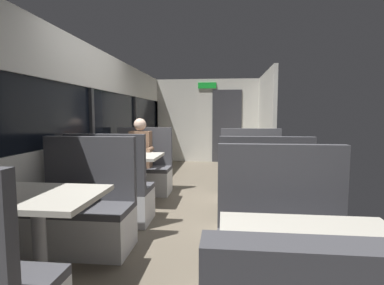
# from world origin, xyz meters

# --- Properties ---
(ground_plane) EXTENTS (3.30, 9.20, 0.02)m
(ground_plane) POSITION_xyz_m (0.00, 0.00, -0.01)
(ground_plane) COLOR #665B4C
(carriage_window_panel_left) EXTENTS (0.09, 8.48, 2.30)m
(carriage_window_panel_left) POSITION_xyz_m (-1.45, 0.00, 1.11)
(carriage_window_panel_left) COLOR beige
(carriage_window_panel_left) RESTS_ON ground_plane
(carriage_end_bulkhead) EXTENTS (2.90, 0.11, 2.30)m
(carriage_end_bulkhead) POSITION_xyz_m (0.06, 4.19, 1.14)
(carriage_end_bulkhead) COLOR beige
(carriage_end_bulkhead) RESTS_ON ground_plane
(carriage_aisle_panel_right) EXTENTS (0.08, 2.40, 2.30)m
(carriage_aisle_panel_right) POSITION_xyz_m (1.45, 3.00, 1.15)
(carriage_aisle_panel_right) COLOR beige
(carriage_aisle_panel_right) RESTS_ON ground_plane
(dining_table_near_window) EXTENTS (0.90, 0.70, 0.74)m
(dining_table_near_window) POSITION_xyz_m (-0.89, -2.09, 0.64)
(dining_table_near_window) COLOR #9E9EA3
(dining_table_near_window) RESTS_ON ground_plane
(bench_near_window_facing_entry) EXTENTS (0.95, 0.50, 1.10)m
(bench_near_window_facing_entry) POSITION_xyz_m (-0.89, -1.39, 0.33)
(bench_near_window_facing_entry) COLOR silver
(bench_near_window_facing_entry) RESTS_ON ground_plane
(dining_table_mid_window) EXTENTS (0.90, 0.70, 0.74)m
(dining_table_mid_window) POSITION_xyz_m (-0.89, 0.03, 0.64)
(dining_table_mid_window) COLOR #9E9EA3
(dining_table_mid_window) RESTS_ON ground_plane
(bench_mid_window_facing_end) EXTENTS (0.95, 0.50, 1.10)m
(bench_mid_window_facing_end) POSITION_xyz_m (-0.89, -0.67, 0.33)
(bench_mid_window_facing_end) COLOR silver
(bench_mid_window_facing_end) RESTS_ON ground_plane
(bench_mid_window_facing_entry) EXTENTS (0.95, 0.50, 1.10)m
(bench_mid_window_facing_entry) POSITION_xyz_m (-0.89, 0.73, 0.33)
(bench_mid_window_facing_entry) COLOR silver
(bench_mid_window_facing_entry) RESTS_ON ground_plane
(dining_table_front_aisle) EXTENTS (0.90, 0.70, 0.74)m
(dining_table_front_aisle) POSITION_xyz_m (0.89, -2.69, 0.64)
(dining_table_front_aisle) COLOR #9E9EA3
(dining_table_front_aisle) RESTS_ON ground_plane
(bench_front_aisle_facing_entry) EXTENTS (0.95, 0.50, 1.10)m
(bench_front_aisle_facing_entry) POSITION_xyz_m (0.89, -1.99, 0.33)
(bench_front_aisle_facing_entry) COLOR silver
(bench_front_aisle_facing_entry) RESTS_ON ground_plane
(dining_table_rear_aisle) EXTENTS (0.90, 0.70, 0.74)m
(dining_table_rear_aisle) POSITION_xyz_m (0.89, -0.17, 0.64)
(dining_table_rear_aisle) COLOR #9E9EA3
(dining_table_rear_aisle) RESTS_ON ground_plane
(bench_rear_aisle_facing_end) EXTENTS (0.95, 0.50, 1.10)m
(bench_rear_aisle_facing_end) POSITION_xyz_m (0.89, -0.87, 0.33)
(bench_rear_aisle_facing_end) COLOR silver
(bench_rear_aisle_facing_end) RESTS_ON ground_plane
(bench_rear_aisle_facing_entry) EXTENTS (0.95, 0.50, 1.10)m
(bench_rear_aisle_facing_entry) POSITION_xyz_m (0.89, 0.53, 0.33)
(bench_rear_aisle_facing_entry) COLOR silver
(bench_rear_aisle_facing_entry) RESTS_ON ground_plane
(seated_passenger) EXTENTS (0.47, 0.55, 1.26)m
(seated_passenger) POSITION_xyz_m (-0.89, 0.66, 0.54)
(seated_passenger) COLOR #26262D
(seated_passenger) RESTS_ON ground_plane
(coffee_cup_primary) EXTENTS (0.07, 0.07, 0.09)m
(coffee_cup_primary) POSITION_xyz_m (-1.06, -2.22, 0.79)
(coffee_cup_primary) COLOR #B23333
(coffee_cup_primary) RESTS_ON dining_table_near_window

